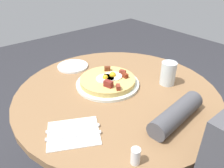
{
  "coord_description": "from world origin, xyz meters",
  "views": [
    {
      "loc": [
        0.53,
        0.6,
        1.25
      ],
      "look_at": [
        0.0,
        -0.03,
        0.76
      ],
      "focal_mm": 34.88,
      "sensor_mm": 36.0,
      "label": 1
    }
  ],
  "objects_px": {
    "breakfast_pizza": "(107,80)",
    "knife": "(73,128)",
    "pizza_plate": "(107,84)",
    "bread_plate": "(73,66)",
    "water_glass": "(168,73)",
    "fork": "(74,136)",
    "dining_table": "(117,122)",
    "salt_shaker": "(135,156)"
  },
  "relations": [
    {
      "from": "salt_shaker",
      "to": "bread_plate",
      "type": "bearing_deg",
      "value": -105.55
    },
    {
      "from": "dining_table",
      "to": "pizza_plate",
      "type": "distance_m",
      "value": 0.19
    },
    {
      "from": "water_glass",
      "to": "bread_plate",
      "type": "bearing_deg",
      "value": -59.84
    },
    {
      "from": "bread_plate",
      "to": "knife",
      "type": "relative_size",
      "value": 0.88
    },
    {
      "from": "pizza_plate",
      "to": "fork",
      "type": "xyz_separation_m",
      "value": [
        0.29,
        0.19,
        0.0
      ]
    },
    {
      "from": "dining_table",
      "to": "breakfast_pizza",
      "type": "relative_size",
      "value": 3.52
    },
    {
      "from": "knife",
      "to": "bread_plate",
      "type": "bearing_deg",
      "value": 87.31
    },
    {
      "from": "bread_plate",
      "to": "water_glass",
      "type": "xyz_separation_m",
      "value": [
        -0.25,
        0.42,
        0.05
      ]
    },
    {
      "from": "knife",
      "to": "water_glass",
      "type": "height_order",
      "value": "water_glass"
    },
    {
      "from": "dining_table",
      "to": "salt_shaker",
      "type": "xyz_separation_m",
      "value": [
        0.21,
        0.32,
        0.2
      ]
    },
    {
      "from": "dining_table",
      "to": "pizza_plate",
      "type": "xyz_separation_m",
      "value": [
        0.0,
        -0.07,
        0.18
      ]
    },
    {
      "from": "pizza_plate",
      "to": "breakfast_pizza",
      "type": "distance_m",
      "value": 0.02
    },
    {
      "from": "breakfast_pizza",
      "to": "fork",
      "type": "xyz_separation_m",
      "value": [
        0.29,
        0.19,
        -0.02
      ]
    },
    {
      "from": "pizza_plate",
      "to": "bread_plate",
      "type": "distance_m",
      "value": 0.26
    },
    {
      "from": "fork",
      "to": "knife",
      "type": "bearing_deg",
      "value": 90.0
    },
    {
      "from": "breakfast_pizza",
      "to": "bread_plate",
      "type": "height_order",
      "value": "breakfast_pizza"
    },
    {
      "from": "knife",
      "to": "water_glass",
      "type": "relative_size",
      "value": 1.7
    },
    {
      "from": "pizza_plate",
      "to": "dining_table",
      "type": "bearing_deg",
      "value": 93.04
    },
    {
      "from": "breakfast_pizza",
      "to": "dining_table",
      "type": "bearing_deg",
      "value": 91.72
    },
    {
      "from": "fork",
      "to": "salt_shaker",
      "type": "bearing_deg",
      "value": -39.38
    },
    {
      "from": "dining_table",
      "to": "pizza_plate",
      "type": "height_order",
      "value": "pizza_plate"
    },
    {
      "from": "breakfast_pizza",
      "to": "knife",
      "type": "relative_size",
      "value": 1.39
    },
    {
      "from": "knife",
      "to": "salt_shaker",
      "type": "height_order",
      "value": "salt_shaker"
    },
    {
      "from": "bread_plate",
      "to": "salt_shaker",
      "type": "bearing_deg",
      "value": 74.45
    },
    {
      "from": "bread_plate",
      "to": "dining_table",
      "type": "bearing_deg",
      "value": 95.0
    },
    {
      "from": "pizza_plate",
      "to": "bread_plate",
      "type": "xyz_separation_m",
      "value": [
        0.03,
        -0.26,
        -0.0
      ]
    },
    {
      "from": "bread_plate",
      "to": "salt_shaker",
      "type": "height_order",
      "value": "salt_shaker"
    },
    {
      "from": "breakfast_pizza",
      "to": "fork",
      "type": "relative_size",
      "value": 1.39
    },
    {
      "from": "fork",
      "to": "knife",
      "type": "xyz_separation_m",
      "value": [
        -0.02,
        -0.03,
        0.0
      ]
    },
    {
      "from": "dining_table",
      "to": "fork",
      "type": "bearing_deg",
      "value": 22.89
    },
    {
      "from": "dining_table",
      "to": "knife",
      "type": "distance_m",
      "value": 0.34
    },
    {
      "from": "salt_shaker",
      "to": "dining_table",
      "type": "bearing_deg",
      "value": -123.0
    },
    {
      "from": "breakfast_pizza",
      "to": "pizza_plate",
      "type": "bearing_deg",
      "value": -43.89
    },
    {
      "from": "knife",
      "to": "water_glass",
      "type": "distance_m",
      "value": 0.5
    },
    {
      "from": "dining_table",
      "to": "bread_plate",
      "type": "height_order",
      "value": "bread_plate"
    },
    {
      "from": "breakfast_pizza",
      "to": "salt_shaker",
      "type": "relative_size",
      "value": 4.71
    },
    {
      "from": "water_glass",
      "to": "salt_shaker",
      "type": "distance_m",
      "value": 0.48
    },
    {
      "from": "breakfast_pizza",
      "to": "fork",
      "type": "height_order",
      "value": "breakfast_pizza"
    },
    {
      "from": "fork",
      "to": "knife",
      "type": "height_order",
      "value": "same"
    },
    {
      "from": "pizza_plate",
      "to": "breakfast_pizza",
      "type": "height_order",
      "value": "breakfast_pizza"
    },
    {
      "from": "dining_table",
      "to": "salt_shaker",
      "type": "distance_m",
      "value": 0.43
    },
    {
      "from": "knife",
      "to": "pizza_plate",
      "type": "bearing_deg",
      "value": 58.08
    }
  ]
}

